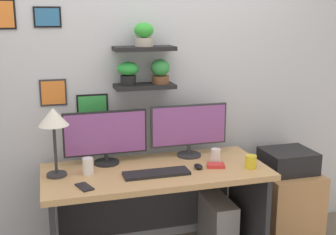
% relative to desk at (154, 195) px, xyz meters
% --- Properties ---
extents(back_wall_assembly, '(4.40, 0.24, 2.70)m').
position_rel_desk_xyz_m(back_wall_assembly, '(-0.00, 0.38, 0.82)').
color(back_wall_assembly, silver).
rests_on(back_wall_assembly, ground).
extents(desk, '(1.54, 0.68, 0.75)m').
position_rel_desk_xyz_m(desk, '(0.00, 0.00, 0.00)').
color(desk, tan).
rests_on(desk, ground).
extents(monitor_left, '(0.59, 0.18, 0.38)m').
position_rel_desk_xyz_m(monitor_left, '(-0.31, 0.16, 0.42)').
color(monitor_left, black).
rests_on(monitor_left, desk).
extents(monitor_right, '(0.58, 0.18, 0.39)m').
position_rel_desk_xyz_m(monitor_right, '(0.31, 0.16, 0.43)').
color(monitor_right, '#2D2D33').
rests_on(monitor_right, desk).
extents(keyboard, '(0.44, 0.14, 0.02)m').
position_rel_desk_xyz_m(keyboard, '(-0.02, -0.16, 0.22)').
color(keyboard, black).
rests_on(keyboard, desk).
extents(computer_mouse, '(0.06, 0.09, 0.03)m').
position_rel_desk_xyz_m(computer_mouse, '(0.28, -0.12, 0.23)').
color(computer_mouse, black).
rests_on(computer_mouse, desk).
extents(desk_lamp, '(0.19, 0.19, 0.46)m').
position_rel_desk_xyz_m(desk_lamp, '(-0.66, -0.00, 0.58)').
color(desk_lamp, '#2D2D33').
rests_on(desk_lamp, desk).
extents(cell_phone, '(0.11, 0.16, 0.01)m').
position_rel_desk_xyz_m(cell_phone, '(-0.51, -0.25, 0.22)').
color(cell_phone, black).
rests_on(cell_phone, desk).
extents(coffee_mug, '(0.08, 0.08, 0.09)m').
position_rel_desk_xyz_m(coffee_mug, '(0.63, -0.21, 0.26)').
color(coffee_mug, yellow).
rests_on(coffee_mug, desk).
extents(pen_cup, '(0.07, 0.07, 0.10)m').
position_rel_desk_xyz_m(pen_cup, '(0.45, -0.03, 0.26)').
color(pen_cup, white).
rests_on(pen_cup, desk).
extents(scissors_tray, '(0.14, 0.11, 0.02)m').
position_rel_desk_xyz_m(scissors_tray, '(0.41, -0.13, 0.23)').
color(scissors_tray, red).
rests_on(scissors_tray, desk).
extents(water_cup, '(0.07, 0.07, 0.11)m').
position_rel_desk_xyz_m(water_cup, '(-0.46, -0.02, 0.27)').
color(water_cup, white).
rests_on(water_cup, desk).
extents(drawer_cabinet, '(0.44, 0.50, 0.58)m').
position_rel_desk_xyz_m(drawer_cabinet, '(1.11, 0.08, -0.25)').
color(drawer_cabinet, tan).
rests_on(drawer_cabinet, ground).
extents(printer, '(0.38, 0.34, 0.17)m').
position_rel_desk_xyz_m(printer, '(1.11, 0.08, 0.13)').
color(printer, black).
rests_on(printer, drawer_cabinet).
extents(computer_tower_right, '(0.18, 0.40, 0.42)m').
position_rel_desk_xyz_m(computer_tower_right, '(0.51, 0.04, -0.33)').
color(computer_tower_right, '#99999E').
rests_on(computer_tower_right, ground).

